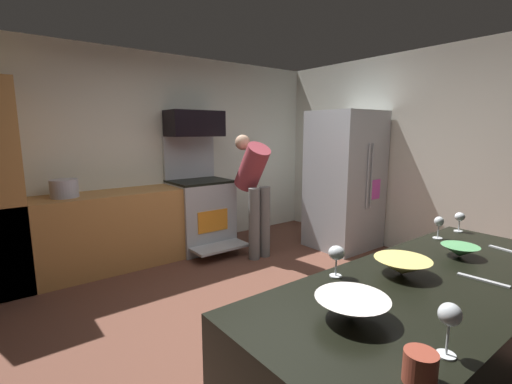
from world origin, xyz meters
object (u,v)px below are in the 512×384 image
object	(u,v)px
refrigerator	(345,180)
mixing_bowl_prep	(402,266)
oven_range	(200,212)
wine_glass_near	(460,218)
person_cook	(254,186)
mixing_bowl_small	(460,251)
wine_glass_mid	(336,254)
wine_glass_extra	(439,223)
wine_glass_far	(450,317)
microwave	(195,124)
stock_pot	(64,188)
mixing_bowl_large	(352,308)
mug_coffee	(420,367)

from	to	relation	value
refrigerator	mixing_bowl_prep	distance (m)	3.20
oven_range	wine_glass_near	bearing A→B (deg)	-83.94
person_cook	wine_glass_near	distance (m)	2.49
wine_glass_near	mixing_bowl_small	bearing A→B (deg)	-156.65
wine_glass_mid	wine_glass_extra	distance (m)	1.03
wine_glass_mid	wine_glass_far	xyz separation A→B (m)	(-0.21, -0.62, 0.02)
wine_glass_far	wine_glass_extra	xyz separation A→B (m)	(1.24, 0.62, -0.03)
person_cook	mixing_bowl_prep	size ratio (longest dim) A/B	5.66
oven_range	mixing_bowl_prep	xyz separation A→B (m)	(-0.69, -3.34, 0.43)
oven_range	refrigerator	world-z (taller)	refrigerator
microwave	wine_glass_far	size ratio (longest dim) A/B	4.13
wine_glass_extra	stock_pot	bearing A→B (deg)	117.93
oven_range	stock_pot	xyz separation A→B (m)	(-1.63, 0.01, 0.49)
mixing_bowl_prep	wine_glass_mid	bearing A→B (deg)	147.46
mixing_bowl_small	wine_glass_extra	size ratio (longest dim) A/B	1.35
refrigerator	person_cook	bearing A→B (deg)	159.78
microwave	mixing_bowl_large	xyz separation A→B (m)	(-1.24, -3.54, -0.76)
wine_glass_mid	stock_pot	bearing A→B (deg)	101.68
person_cook	mixing_bowl_prep	xyz separation A→B (m)	(-1.10, -2.65, 0.02)
mixing_bowl_large	mixing_bowl_small	distance (m)	1.04
mug_coffee	stock_pot	bearing A→B (deg)	93.89
oven_range	wine_glass_far	bearing A→B (deg)	-107.46
microwave	mixing_bowl_prep	world-z (taller)	microwave
wine_glass_near	wine_glass_far	size ratio (longest dim) A/B	0.78
mug_coffee	person_cook	bearing A→B (deg)	60.20
mug_coffee	wine_glass_far	bearing A→B (deg)	2.65
microwave	wine_glass_near	bearing A→B (deg)	-84.11
mixing_bowl_small	person_cook	bearing A→B (deg)	77.55
person_cook	mug_coffee	world-z (taller)	person_cook
oven_range	wine_glass_mid	distance (m)	3.34
refrigerator	mixing_bowl_small	bearing A→B (deg)	-128.86
refrigerator	mixing_bowl_large	xyz separation A→B (m)	(-2.87, -2.31, 0.01)
wine_glass_far	microwave	bearing A→B (deg)	72.93
oven_range	wine_glass_mid	size ratio (longest dim) A/B	9.77
mixing_bowl_small	mug_coffee	xyz separation A→B (m)	(-1.18, -0.39, 0.01)
refrigerator	wine_glass_extra	distance (m)	2.57
wine_glass_far	mug_coffee	world-z (taller)	wine_glass_far
oven_range	stock_pot	bearing A→B (deg)	179.56
refrigerator	wine_glass_extra	size ratio (longest dim) A/B	12.46
wine_glass_mid	stock_pot	world-z (taller)	stock_pot
microwave	mixing_bowl_small	bearing A→B (deg)	-93.18
mug_coffee	stock_pot	distance (m)	3.81
mixing_bowl_small	wine_glass_far	size ratio (longest dim) A/B	1.13
mixing_bowl_large	microwave	bearing A→B (deg)	70.73
wine_glass_near	refrigerator	bearing A→B (deg)	57.55
wine_glass_mid	wine_glass_far	world-z (taller)	wine_glass_far
microwave	wine_glass_near	size ratio (longest dim) A/B	5.30
mixing_bowl_prep	wine_glass_far	bearing A→B (deg)	-138.44
refrigerator	mixing_bowl_prep	xyz separation A→B (m)	(-2.32, -2.20, 0.01)
mixing_bowl_small	wine_glass_mid	distance (m)	0.82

